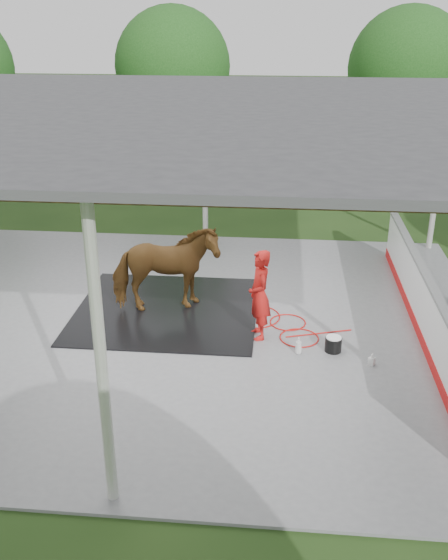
# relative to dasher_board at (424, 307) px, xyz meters

# --- Properties ---
(ground) EXTENTS (100.00, 100.00, 0.00)m
(ground) POSITION_rel_dasher_board_xyz_m (-4.60, 0.00, -0.59)
(ground) COLOR #1E3814
(concrete_slab) EXTENTS (12.00, 10.00, 0.05)m
(concrete_slab) POSITION_rel_dasher_board_xyz_m (-4.60, 0.00, -0.57)
(concrete_slab) COLOR slate
(concrete_slab) RESTS_ON ground
(pavilion_structure) EXTENTS (12.60, 10.60, 4.05)m
(pavilion_structure) POSITION_rel_dasher_board_xyz_m (-4.60, -0.00, 3.37)
(pavilion_structure) COLOR beige
(pavilion_structure) RESTS_ON ground
(dasher_board) EXTENTS (0.16, 8.00, 1.15)m
(dasher_board) POSITION_rel_dasher_board_xyz_m (0.00, 0.00, 0.00)
(dasher_board) COLOR red
(dasher_board) RESTS_ON concrete_slab
(tree_belt) EXTENTS (28.00, 28.00, 5.80)m
(tree_belt) POSITION_rel_dasher_board_xyz_m (-4.30, 0.90, 3.20)
(tree_belt) COLOR #382314
(tree_belt) RESTS_ON ground
(rubber_mat) EXTENTS (3.59, 3.37, 0.03)m
(rubber_mat) POSITION_rel_dasher_board_xyz_m (-4.87, 0.51, -0.53)
(rubber_mat) COLOR black
(rubber_mat) RESTS_ON concrete_slab
(horse) EXTENTS (2.23, 1.47, 1.73)m
(horse) POSITION_rel_dasher_board_xyz_m (-4.87, 0.51, 0.35)
(horse) COLOR brown
(horse) RESTS_ON rubber_mat
(handler) EXTENTS (0.56, 0.70, 1.68)m
(handler) POSITION_rel_dasher_board_xyz_m (-2.99, -0.39, 0.30)
(handler) COLOR red
(handler) RESTS_ON concrete_slab
(wash_bucket) EXTENTS (0.30, 0.30, 0.28)m
(wash_bucket) POSITION_rel_dasher_board_xyz_m (-1.66, -0.81, -0.40)
(wash_bucket) COLOR black
(wash_bucket) RESTS_ON concrete_slab
(soap_bottle_a) EXTENTS (0.13, 0.13, 0.31)m
(soap_bottle_a) POSITION_rel_dasher_board_xyz_m (-2.27, -0.94, -0.39)
(soap_bottle_a) COLOR silver
(soap_bottle_a) RESTS_ON concrete_slab
(soap_bottle_b) EXTENTS (0.14, 0.14, 0.22)m
(soap_bottle_b) POSITION_rel_dasher_board_xyz_m (-1.04, -1.23, -0.43)
(soap_bottle_b) COLOR #338CD8
(soap_bottle_b) RESTS_ON concrete_slab
(hose_coil) EXTENTS (2.37, 1.68, 0.02)m
(hose_coil) POSITION_rel_dasher_board_xyz_m (-2.73, 0.14, -0.53)
(hose_coil) COLOR red
(hose_coil) RESTS_ON concrete_slab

